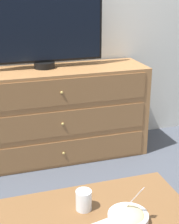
{
  "coord_description": "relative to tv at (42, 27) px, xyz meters",
  "views": [
    {
      "loc": [
        -0.62,
        -3.05,
        1.51
      ],
      "look_at": [
        -0.11,
        -1.41,
        0.85
      ],
      "focal_mm": 55.0,
      "sensor_mm": 36.0,
      "label": 1
    }
  ],
  "objects": [
    {
      "name": "ground_plane",
      "position": [
        0.13,
        0.2,
        -1.16
      ],
      "size": [
        12.0,
        12.0,
        0.0
      ],
      "primitive_type": "plane",
      "color": "#474C56"
    },
    {
      "name": "wall_back",
      "position": [
        0.13,
        0.22,
        0.14
      ],
      "size": [
        12.0,
        0.05,
        2.6
      ],
      "color": "silver",
      "rests_on": "ground_plane"
    },
    {
      "name": "dresser",
      "position": [
        0.08,
        -0.07,
        -0.75
      ],
      "size": [
        1.59,
        0.48,
        0.81
      ],
      "color": "#9E6B3D",
      "rests_on": "ground_plane"
    },
    {
      "name": "tv",
      "position": [
        0.0,
        0.0,
        0.0
      ],
      "size": [
        1.02,
        0.18,
        0.67
      ],
      "color": "black",
      "rests_on": "dresser"
    },
    {
      "name": "takeout_bowl",
      "position": [
        0.05,
        -1.71,
        -0.63
      ],
      "size": [
        0.18,
        0.18,
        0.19
      ],
      "color": "silver",
      "rests_on": "coffee_table"
    },
    {
      "name": "drink_cup",
      "position": [
        -0.11,
        -1.56,
        -0.62
      ],
      "size": [
        0.08,
        0.08,
        0.1
      ],
      "color": "#9E6638",
      "rests_on": "coffee_table"
    }
  ]
}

